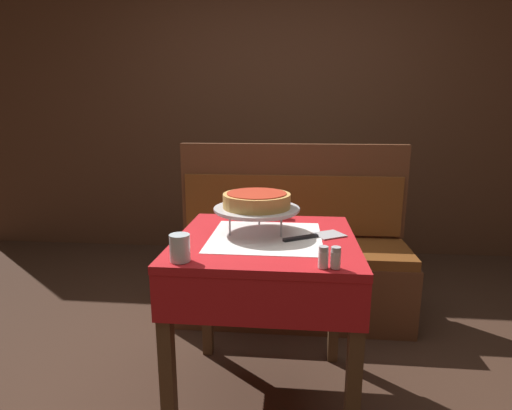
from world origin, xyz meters
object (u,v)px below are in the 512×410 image
object	(u,v)px
deep_dish_pizza	(257,200)
water_glass_near	(180,248)
dining_table_front	(266,265)
pizza_pan_stand	(257,210)
dining_table_rear	(314,196)
pepper_shaker	(336,258)
pizza_server	(316,236)
napkin_holder	(273,208)
salt_shaker	(323,257)
condiment_caddy	(321,174)
booth_bench	(290,266)

from	to	relation	value
deep_dish_pizza	water_glass_near	bearing A→B (deg)	-122.00
dining_table_front	pizza_pan_stand	size ratio (longest dim) A/B	2.12
dining_table_front	dining_table_rear	world-z (taller)	dining_table_front
pepper_shaker	pizza_server	bearing A→B (deg)	97.31
pepper_shaker	napkin_holder	xyz separation A→B (m)	(-0.24, 0.64, 0.01)
salt_shaker	condiment_caddy	distance (m)	1.94
pepper_shaker	napkin_holder	bearing A→B (deg)	110.36
deep_dish_pizza	condiment_caddy	bearing A→B (deg)	76.65
deep_dish_pizza	napkin_holder	distance (m)	0.28
booth_bench	napkin_holder	bearing A→B (deg)	-99.80
dining_table_front	salt_shaker	world-z (taller)	salt_shaker
dining_table_front	salt_shaker	bearing A→B (deg)	-56.92
salt_shaker	pizza_pan_stand	bearing A→B (deg)	123.52
pizza_server	pepper_shaker	size ratio (longest dim) A/B	3.67
booth_bench	deep_dish_pizza	size ratio (longest dim) A/B	5.13
booth_bench	deep_dish_pizza	bearing A→B (deg)	-100.50
booth_bench	napkin_holder	size ratio (longest dim) A/B	14.45
dining_table_rear	deep_dish_pizza	world-z (taller)	deep_dish_pizza
booth_bench	salt_shaker	distance (m)	1.24
salt_shaker	condiment_caddy	xyz separation A→B (m)	(0.12, 1.93, -0.00)
pizza_pan_stand	condiment_caddy	world-z (taller)	condiment_caddy
booth_bench	condiment_caddy	world-z (taller)	booth_bench
pizza_server	napkin_holder	size ratio (longest dim) A/B	2.64
pepper_shaker	water_glass_near	bearing A→B (deg)	178.13
deep_dish_pizza	napkin_holder	xyz separation A→B (m)	(0.05, 0.26, -0.09)
pizza_pan_stand	deep_dish_pizza	world-z (taller)	deep_dish_pizza
water_glass_near	pepper_shaker	xyz separation A→B (m)	(0.52, -0.02, -0.01)
booth_bench	pizza_pan_stand	xyz separation A→B (m)	(-0.14, -0.76, 0.54)
dining_table_front	booth_bench	size ratio (longest dim) A/B	0.53
dining_table_front	pizza_pan_stand	world-z (taller)	pizza_pan_stand
salt_shaker	napkin_holder	size ratio (longest dim) A/B	0.73
water_glass_near	pepper_shaker	world-z (taller)	water_glass_near
pizza_server	water_glass_near	size ratio (longest dim) A/B	2.83
pepper_shaker	condiment_caddy	size ratio (longest dim) A/B	0.51
pizza_pan_stand	napkin_holder	size ratio (longest dim) A/B	3.60
deep_dish_pizza	pepper_shaker	bearing A→B (deg)	-52.51
dining_table_front	pizza_server	bearing A→B (deg)	4.00
salt_shaker	dining_table_rear	bearing A→B (deg)	88.05
dining_table_front	water_glass_near	world-z (taller)	water_glass_near
booth_bench	water_glass_near	bearing A→B (deg)	-108.13
pepper_shaker	condiment_caddy	xyz separation A→B (m)	(0.08, 1.93, -0.00)
dining_table_front	condiment_caddy	xyz separation A→B (m)	(0.33, 1.61, 0.15)
pizza_pan_stand	pepper_shaker	world-z (taller)	pizza_pan_stand
pepper_shaker	condiment_caddy	distance (m)	1.94
pizza_pan_stand	salt_shaker	world-z (taller)	pizza_pan_stand
salt_shaker	dining_table_front	bearing A→B (deg)	123.08
deep_dish_pizza	condiment_caddy	xyz separation A→B (m)	(0.37, 1.55, -0.11)
napkin_holder	booth_bench	bearing A→B (deg)	80.20
condiment_caddy	pizza_pan_stand	bearing A→B (deg)	-103.35
condiment_caddy	salt_shaker	bearing A→B (deg)	-93.46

